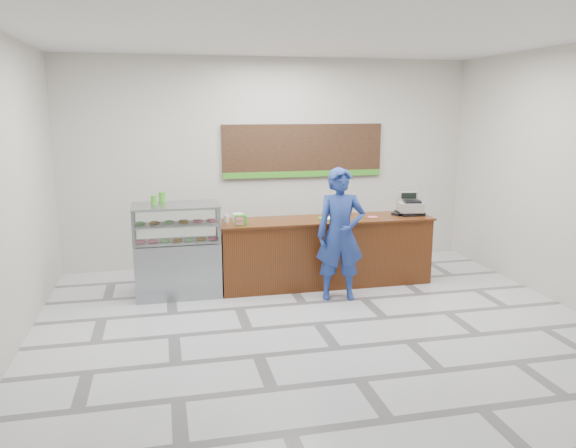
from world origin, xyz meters
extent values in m
plane|color=silver|center=(0.00, 0.00, 0.00)|extent=(7.00, 7.00, 0.00)
plane|color=beige|center=(0.00, 3.00, 1.75)|extent=(7.00, 0.00, 7.00)
plane|color=silver|center=(0.00, 0.00, 3.50)|extent=(7.00, 7.00, 0.00)
cube|color=#5A2910|center=(0.55, 1.55, 0.50)|extent=(3.20, 0.70, 1.00)
cube|color=#5A2910|center=(0.55, 1.55, 1.01)|extent=(3.26, 0.76, 0.03)
cube|color=gray|center=(-1.67, 1.55, 0.40)|extent=(1.20, 0.70, 0.80)
cube|color=white|center=(-1.67, 1.55, 1.05)|extent=(1.20, 0.70, 0.50)
cube|color=gray|center=(-1.67, 1.55, 1.31)|extent=(1.22, 0.72, 0.03)
cube|color=silver|center=(-1.67, 1.55, 0.82)|extent=(1.14, 0.64, 0.02)
cube|color=silver|center=(-1.67, 1.55, 1.06)|extent=(1.14, 0.64, 0.02)
torus|color=#F35F83|center=(-2.17, 1.45, 0.85)|extent=(0.15, 0.15, 0.05)
torus|color=#F35F83|center=(-2.00, 1.45, 0.85)|extent=(0.15, 0.15, 0.05)
torus|color=#8EDF7A|center=(-1.84, 1.45, 0.85)|extent=(0.15, 0.15, 0.05)
torus|color=#AC7723|center=(-1.67, 1.45, 0.85)|extent=(0.15, 0.15, 0.05)
torus|color=#8EDF7A|center=(-1.50, 1.45, 0.85)|extent=(0.15, 0.15, 0.05)
torus|color=#AC7723|center=(-1.34, 1.45, 0.85)|extent=(0.15, 0.15, 0.05)
torus|color=#F35F83|center=(-1.17, 1.45, 0.85)|extent=(0.15, 0.15, 0.05)
torus|color=#8EDF7A|center=(-2.17, 1.60, 1.09)|extent=(0.15, 0.15, 0.05)
torus|color=#AC7723|center=(-1.97, 1.60, 1.09)|extent=(0.15, 0.15, 0.05)
torus|color=#8EDF7A|center=(-1.77, 1.60, 1.09)|extent=(0.15, 0.15, 0.05)
torus|color=#AC7723|center=(-1.57, 1.60, 1.09)|extent=(0.15, 0.15, 0.05)
torus|color=#F35F83|center=(-1.37, 1.60, 1.09)|extent=(0.15, 0.15, 0.05)
torus|color=#F35F83|center=(-1.17, 1.60, 1.09)|extent=(0.15, 0.15, 0.05)
cube|color=black|center=(0.55, 2.96, 1.95)|extent=(2.80, 0.05, 0.90)
cube|color=#3E9923|center=(0.55, 2.93, 1.55)|extent=(2.80, 0.02, 0.10)
cube|color=black|center=(1.92, 1.57, 1.06)|extent=(0.36, 0.36, 0.05)
cube|color=gray|center=(1.92, 1.57, 1.16)|extent=(0.43, 0.45, 0.15)
cube|color=black|center=(1.92, 1.50, 1.25)|extent=(0.29, 0.23, 0.04)
cube|color=gray|center=(1.92, 1.68, 1.30)|extent=(0.32, 0.15, 0.15)
cube|color=black|center=(1.92, 1.63, 1.32)|extent=(0.23, 0.06, 0.09)
cube|color=black|center=(1.69, 1.55, 1.05)|extent=(0.12, 0.16, 0.04)
cube|color=#49C71B|center=(0.62, 1.49, 1.04)|extent=(0.37, 0.28, 0.02)
cube|color=white|center=(0.64, 1.49, 1.05)|extent=(0.27, 0.19, 0.00)
cube|color=white|center=(-0.77, 1.63, 1.09)|extent=(0.14, 0.14, 0.12)
cylinder|color=silver|center=(-0.95, 1.60, 1.08)|extent=(0.07, 0.07, 0.11)
cube|color=#3E9923|center=(-0.78, 1.34, 1.11)|extent=(0.19, 0.14, 0.15)
cylinder|color=#F35F83|center=(1.29, 1.52, 1.03)|extent=(0.16, 0.16, 0.00)
cylinder|color=#3E9923|center=(-1.97, 1.64, 1.39)|extent=(0.08, 0.08, 0.13)
cylinder|color=#3E9923|center=(-1.85, 1.79, 1.40)|extent=(0.10, 0.10, 0.15)
imported|color=navy|center=(0.56, 0.88, 0.93)|extent=(0.75, 0.56, 1.87)
camera|label=1|loc=(-1.84, -6.43, 2.67)|focal=35.00mm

